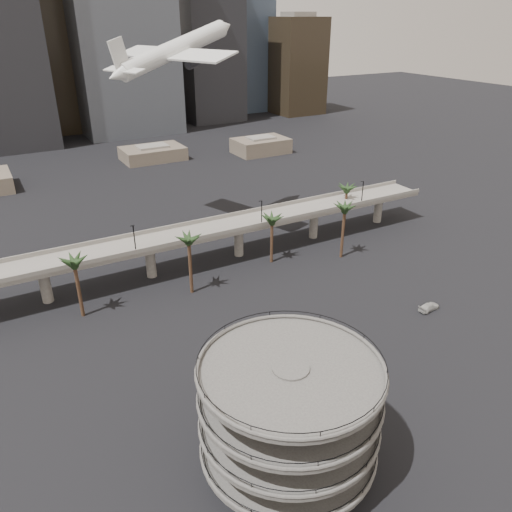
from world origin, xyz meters
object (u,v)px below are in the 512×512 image
overpass (196,236)px  airborne_jet (175,50)px  car_a (278,381)px  parking_ramp (289,410)px  car_c (429,307)px  car_b (317,339)px

overpass → airborne_jet: bearing=74.9°
overpass → airborne_jet: 42.37m
overpass → airborne_jet: (4.80, 17.80, 38.15)m
overpass → car_a: overpass is taller
parking_ramp → overpass: 60.46m
parking_ramp → car_a: size_ratio=5.58×
car_a → parking_ramp: bearing=-180.0°
parking_ramp → car_c: (45.15, 18.35, -9.12)m
parking_ramp → overpass: size_ratio=0.17×
parking_ramp → airborne_jet: (17.80, 76.79, 35.66)m
parking_ramp → car_b: size_ratio=5.15×
parking_ramp → airborne_jet: 86.52m
airborne_jet → car_a: (-10.36, -62.53, -44.82)m
car_c → car_b: bearing=78.9°
airborne_jet → car_b: bearing=-109.1°
overpass → car_a: size_ratio=32.69×
airborne_jet → car_c: size_ratio=7.48×
parking_ramp → car_c: 49.58m
airborne_jet → overpass: bearing=-126.0°
overpass → car_a: (-5.57, -44.74, -6.66)m
overpass → car_c: bearing=-51.7°
parking_ramp → airborne_jet: bearing=77.0°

